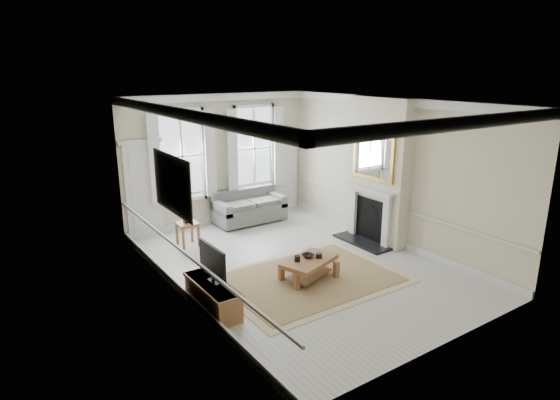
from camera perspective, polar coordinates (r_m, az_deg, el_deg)
floor at (r=9.98m, az=2.32°, el=-7.91°), size 7.20×7.20×0.00m
ceiling at (r=9.16m, az=2.56°, el=11.97°), size 7.20×7.20×0.00m
back_wall at (r=12.44m, az=-7.48°, el=4.95°), size 5.20×0.00×5.20m
left_wall at (r=8.21m, az=-12.35°, el=-0.92°), size 0.00×7.20×7.20m
right_wall at (r=11.13m, az=13.30°, el=3.39°), size 0.00×7.20×7.20m
window_left at (r=11.93m, az=-11.93°, el=5.27°), size 1.26×0.20×2.20m
window_right at (r=12.85m, az=-3.21°, el=6.32°), size 1.26×0.20×2.20m
door_left at (r=11.77m, az=-16.24°, el=1.09°), size 0.90×0.08×2.30m
door_right at (r=13.53m, az=0.46°, el=3.59°), size 0.90×0.08×2.30m
painting at (r=8.40m, az=-13.01°, el=1.90°), size 0.05×1.66×1.06m
chimney_breast at (r=11.14m, az=11.93°, el=3.48°), size 0.35×1.70×3.38m
hearth at (r=11.32m, az=9.94°, el=-5.07°), size 0.55×1.50×0.05m
fireplace at (r=11.22m, az=10.85°, el=-1.47°), size 0.21×1.45×1.33m
mirror at (r=10.92m, az=11.24°, el=5.15°), size 0.06×1.26×1.06m
sofa at (r=12.60m, az=-3.88°, el=-1.07°), size 1.88×0.91×0.87m
side_table at (r=11.08m, az=-11.23°, el=-3.26°), size 0.48×0.48×0.56m
rug at (r=9.35m, az=3.54°, el=-9.55°), size 3.50×2.60×0.02m
coffee_table at (r=9.21m, az=3.57°, el=-7.68°), size 1.28×0.99×0.42m
ceramic_pot_a at (r=9.05m, az=2.13°, el=-7.14°), size 0.12×0.12×0.12m
ceramic_pot_b at (r=9.24m, az=4.77°, el=-6.78°), size 0.13×0.13×0.09m
bowl at (r=9.27m, az=3.45°, el=-6.79°), size 0.28×0.28×0.06m
tv_stand at (r=8.25m, az=-8.20°, el=-11.54°), size 0.44×1.36×0.49m
tv at (r=7.98m, az=-8.23°, el=-7.42°), size 0.08×0.90×0.68m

